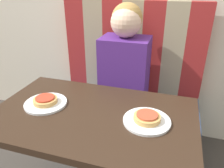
{
  "coord_description": "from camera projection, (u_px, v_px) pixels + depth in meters",
  "views": [
    {
      "loc": [
        0.36,
        -0.83,
        1.32
      ],
      "look_at": [
        0.0,
        0.32,
        0.73
      ],
      "focal_mm": 35.0,
      "sensor_mm": 36.0,
      "label": 1
    }
  ],
  "objects": [
    {
      "name": "booth_seat",
      "position": [
        123.0,
        123.0,
        1.85
      ],
      "size": [
        1.15,
        0.56,
        0.43
      ],
      "color": "navy",
      "rests_on": "ground_plane"
    },
    {
      "name": "plate_left",
      "position": [
        46.0,
        103.0,
        1.14
      ],
      "size": [
        0.22,
        0.22,
        0.01
      ],
      "color": "white",
      "rests_on": "dining_table"
    },
    {
      "name": "booth_backrest",
      "position": [
        132.0,
        48.0,
        1.8
      ],
      "size": [
        1.15,
        0.07,
        0.74
      ],
      "color": "maroon",
      "rests_on": "booth_seat"
    },
    {
      "name": "dining_table",
      "position": [
        93.0,
        130.0,
        1.12
      ],
      "size": [
        1.0,
        0.61,
        0.72
      ],
      "color": "black",
      "rests_on": "ground_plane"
    },
    {
      "name": "plate_right",
      "position": [
        147.0,
        121.0,
        1.0
      ],
      "size": [
        0.22,
        0.22,
        0.01
      ],
      "color": "white",
      "rests_on": "dining_table"
    },
    {
      "name": "pizza_right",
      "position": [
        147.0,
        117.0,
        0.99
      ],
      "size": [
        0.12,
        0.12,
        0.03
      ],
      "color": "tan",
      "rests_on": "plate_right"
    },
    {
      "name": "person",
      "position": [
        125.0,
        57.0,
        1.6
      ],
      "size": [
        0.35,
        0.26,
        0.75
      ],
      "color": "#4C237A",
      "rests_on": "booth_seat"
    },
    {
      "name": "pizza_left",
      "position": [
        45.0,
        100.0,
        1.14
      ],
      "size": [
        0.12,
        0.12,
        0.03
      ],
      "color": "tan",
      "rests_on": "plate_left"
    }
  ]
}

